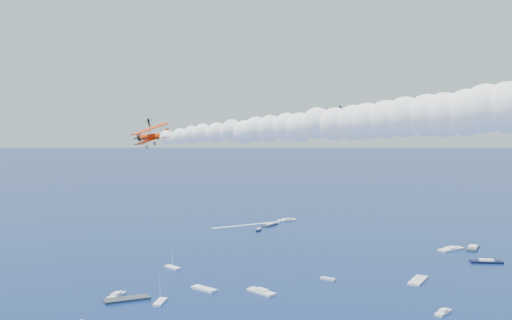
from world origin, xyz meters
The scene contains 6 objects.
biplane_lead centered at (10.85, 39.93, 55.03)m, with size 7.09×7.96×4.79m, color #E93D04, non-canonical shape.
biplane_trail centered at (-9.96, 7.86, 52.32)m, with size 7.63×8.56×5.16m, color red, non-canonical shape.
smoke_trail_lead centered at (41.15, 40.02, 57.34)m, with size 60.94×6.51×10.96m, color white, non-canonical shape.
smoke_trail_trail centered at (20.33, 8.73, 54.63)m, with size 60.92×7.92×10.96m, color white, non-canonical shape.
spectator_boats centered at (-12.67, 118.34, 0.35)m, with size 229.00×178.76×0.70m.
boat_wakes centered at (-4.79, 101.67, 0.03)m, with size 229.03×191.93×0.04m.
Camera 1 is at (63.93, -69.56, 56.35)m, focal length 42.82 mm.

